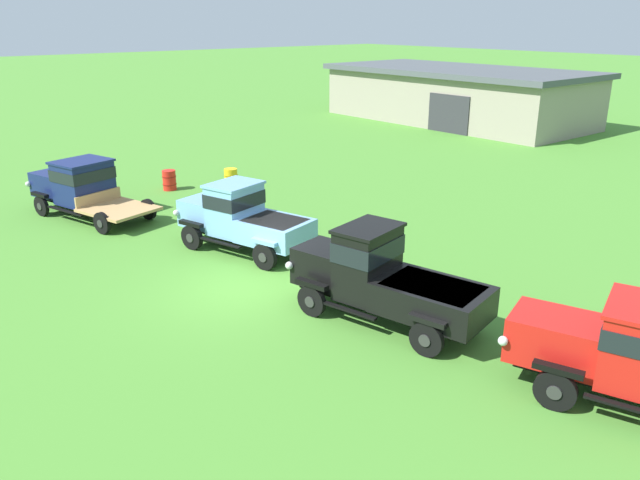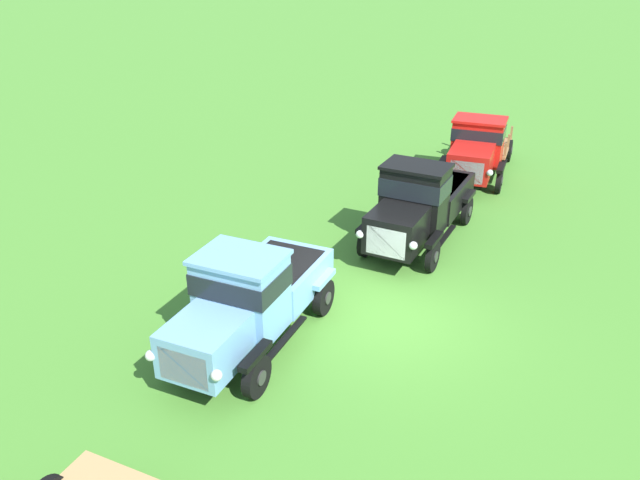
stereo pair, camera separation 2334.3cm
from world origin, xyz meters
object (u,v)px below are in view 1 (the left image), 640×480
vintage_truck_midrow_center (382,277)px  vintage_truck_far_side (622,350)px  vintage_truck_foreground_near (80,185)px  vintage_truck_second_in_line (241,217)px  oil_drum_beside_row (169,180)px  farm_shed (456,95)px  oil_drum_near_fence (231,179)px

vintage_truck_midrow_center → vintage_truck_far_side: size_ratio=0.93×
vintage_truck_foreground_near → vintage_truck_second_in_line: size_ratio=1.20×
oil_drum_beside_row → farm_shed: bearing=99.8°
farm_shed → oil_drum_near_fence: 23.27m
farm_shed → vintage_truck_midrow_center: 32.19m
vintage_truck_second_in_line → oil_drum_beside_row: (-8.20, 1.62, -0.66)m
vintage_truck_foreground_near → vintage_truck_far_side: bearing=10.7°
vintage_truck_second_in_line → oil_drum_near_fence: bearing=150.6°
vintage_truck_second_in_line → oil_drum_beside_row: 8.38m
oil_drum_beside_row → vintage_truck_foreground_near: bearing=-74.8°
oil_drum_beside_row → oil_drum_near_fence: 2.65m
farm_shed → vintage_truck_second_in_line: size_ratio=3.78×
vintage_truck_second_in_line → vintage_truck_far_side: vintage_truck_second_in_line is taller
farm_shed → vintage_truck_foreground_near: (5.36, -28.68, -0.75)m
oil_drum_beside_row → oil_drum_near_fence: (1.68, 2.05, 0.03)m
vintage_truck_foreground_near → vintage_truck_second_in_line: (7.07, 2.55, -0.04)m
vintage_truck_foreground_near → farm_shed: bearing=100.6°
vintage_truck_second_in_line → oil_drum_near_fence: vintage_truck_second_in_line is taller
farm_shed → vintage_truck_far_side: bearing=-46.2°
vintage_truck_foreground_near → oil_drum_beside_row: size_ratio=6.92×
vintage_truck_foreground_near → vintage_truck_midrow_center: 13.58m
farm_shed → vintage_truck_second_in_line: farm_shed is taller
vintage_truck_foreground_near → vintage_truck_far_side: (18.72, 3.53, -0.03)m
vintage_truck_second_in_line → vintage_truck_far_side: size_ratio=0.86×
vintage_truck_second_in_line → vintage_truck_midrow_center: 6.28m
vintage_truck_foreground_near → vintage_truck_second_in_line: bearing=19.8°
vintage_truck_far_side → oil_drum_near_fence: vintage_truck_far_side is taller
vintage_truck_far_side → oil_drum_beside_row: bearing=178.2°
vintage_truck_far_side → oil_drum_beside_row: 19.87m
oil_drum_near_fence → vintage_truck_far_side: bearing=-8.4°
vintage_truck_second_in_line → vintage_truck_far_side: 11.69m
farm_shed → vintage_truck_midrow_center: bearing=-54.5°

